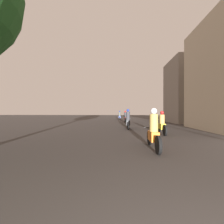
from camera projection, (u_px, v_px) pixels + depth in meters
name	position (u px, v px, depth m)	size (l,w,h in m)	color
motorcycle_orange	(153.00, 133.00, 5.87)	(0.60, 2.14, 1.62)	black
motorcycle_yellow	(162.00, 125.00, 9.72)	(0.60, 2.04, 1.52)	black
motorcycle_black	(128.00, 121.00, 12.73)	(0.60, 2.12, 1.70)	black
motorcycle_green	(127.00, 119.00, 17.04)	(0.60, 1.83, 1.49)	black
motorcycle_red	(125.00, 118.00, 20.84)	(0.60, 2.04, 1.57)	black
motorcycle_blue	(120.00, 116.00, 26.29)	(0.60, 2.06, 1.61)	black
building_right_far	(191.00, 91.00, 19.82)	(5.57, 5.81, 8.26)	gray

